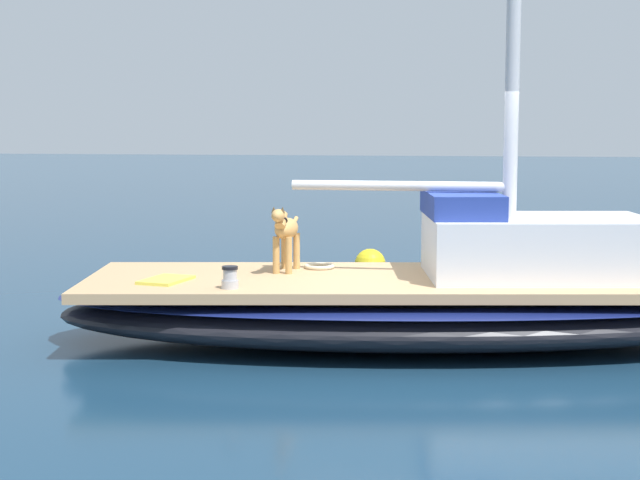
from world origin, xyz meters
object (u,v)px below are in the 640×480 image
(coiled_rope, at_px, (319,266))
(deck_towel, at_px, (166,280))
(deck_winch, at_px, (230,278))
(mooring_buoy, at_px, (370,264))
(sailboat_main, at_px, (418,308))
(dog_tan, at_px, (285,231))

(coiled_rope, distance_m, deck_towel, 1.73)
(deck_winch, bearing_deg, mooring_buoy, 171.30)
(deck_winch, relative_size, coiled_rope, 0.65)
(deck_winch, distance_m, mooring_buoy, 4.91)
(sailboat_main, bearing_deg, coiled_rope, -109.94)
(coiled_rope, xyz_separation_m, mooring_buoy, (-3.43, 0.14, -0.46))
(sailboat_main, height_order, dog_tan, dog_tan)
(deck_towel, distance_m, mooring_buoy, 4.79)
(deck_towel, xyz_separation_m, mooring_buoy, (-4.54, 1.46, -0.46))
(deck_winch, distance_m, deck_towel, 0.78)
(dog_tan, relative_size, mooring_buoy, 2.13)
(sailboat_main, xyz_separation_m, dog_tan, (-0.09, -1.38, 0.75))
(deck_winch, xyz_separation_m, deck_towel, (-0.29, -0.72, -0.08))
(dog_tan, distance_m, deck_winch, 1.19)
(coiled_rope, bearing_deg, mooring_buoy, 177.71)
(sailboat_main, xyz_separation_m, coiled_rope, (-0.39, -1.07, 0.35))
(dog_tan, bearing_deg, coiled_rope, 134.35)
(sailboat_main, relative_size, deck_winch, 35.97)
(deck_towel, relative_size, mooring_buoy, 1.27)
(coiled_rope, relative_size, mooring_buoy, 0.74)
(dog_tan, xyz_separation_m, deck_winch, (1.10, -0.30, -0.32))
(dog_tan, height_order, mooring_buoy, dog_tan)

